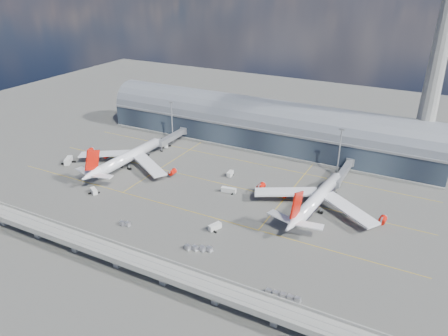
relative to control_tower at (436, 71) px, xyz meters
The scene contains 20 objects.
ground 129.54m from the control_tower, 135.68° to the right, with size 500.00×500.00×0.00m, color #474744.
taxi_lines 116.61m from the control_tower, 144.38° to the right, with size 200.00×80.12×0.01m.
terminal 94.20m from the control_tower, behind, with size 200.00×30.00×28.00m.
control_tower is the anchor object (origin of this frame).
guideway 168.57m from the control_tower, 121.63° to the right, with size 220.00×8.50×7.20m.
floodlight_mast_left 143.01m from the control_tower, 168.28° to the right, with size 3.00×0.70×25.70m.
floodlight_mast_right 58.76m from the control_tower, 141.34° to the right, with size 3.00×0.70×25.70m.
airliner_left 160.01m from the control_tower, 152.94° to the right, with size 59.74×62.73×19.14m.
airliner_right 87.71m from the control_tower, 117.50° to the right, with size 59.21×61.90×19.63m.
jet_bridge_left 143.90m from the control_tower, 167.33° to the right, with size 4.40×28.00×7.25m.
jet_bridge_right 64.13m from the control_tower, 133.97° to the right, with size 4.40×32.00×7.25m.
service_truck_0 192.60m from the control_tower, 154.39° to the right, with size 6.15×8.11×3.26m.
service_truck_1 172.55m from the control_tower, 142.57° to the right, with size 5.13×4.14×2.71m.
service_truck_2 114.44m from the control_tower, 137.22° to the right, with size 7.38×3.07×2.59m.
service_truck_3 130.53m from the control_tower, 123.09° to the right, with size 4.10×5.97×2.70m.
service_truck_4 110.85m from the control_tower, 147.12° to the right, with size 2.58×4.72×2.65m.
service_truck_5 148.06m from the control_tower, 165.04° to the right, with size 5.12×5.90×2.76m.
cargo_train_0 161.04m from the control_tower, 130.95° to the right, with size 5.20×2.57×1.69m.
cargo_train_1 138.20m from the control_tower, 102.12° to the right, with size 11.99×2.28×1.58m.
cargo_train_2 142.14m from the control_tower, 118.97° to the right, with size 10.89×5.34×1.83m.
Camera 1 is at (92.58, -149.21, 97.26)m, focal length 35.00 mm.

